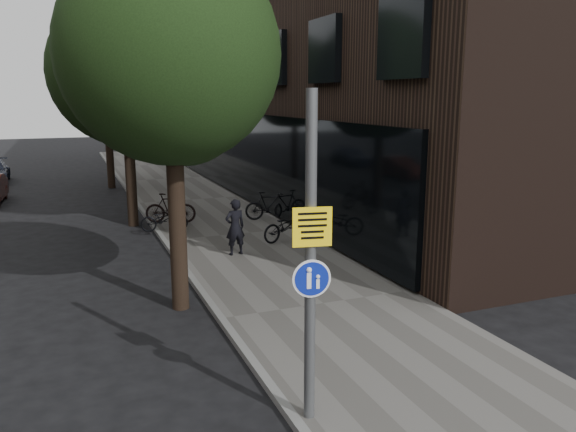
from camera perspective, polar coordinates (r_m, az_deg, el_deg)
ground at (r=9.54m, az=11.12°, el=-16.21°), size 120.00×120.00×0.00m
sidewalk at (r=18.23m, az=-5.38°, el=-2.01°), size 4.50×60.00×0.12m
curb_edge at (r=17.76m, az=-12.37°, el=-2.61°), size 0.15×60.00×0.13m
building_right_dark_brick at (r=32.16m, az=2.85°, el=20.14°), size 12.00×40.00×18.00m
street_tree_near at (r=11.84m, az=-11.61°, el=14.87°), size 4.40×4.40×7.50m
street_tree_mid at (r=20.25m, az=-16.08°, el=13.41°), size 5.00×5.00×7.80m
street_tree_far at (r=29.21m, az=-17.98°, el=12.75°), size 5.00×5.00×7.80m
signpost at (r=7.38m, az=2.29°, el=-4.55°), size 0.51×0.15×4.46m
pedestrian at (r=15.70m, az=-5.40°, el=-1.12°), size 0.62×0.45×1.58m
parked_bike_facade_near at (r=17.23m, az=-0.12°, el=-0.99°), size 1.89×1.14×0.94m
parked_bike_facade_far at (r=20.14m, az=-1.95°, el=1.06°), size 1.78×0.88×1.03m
parked_bike_curb_near at (r=18.87m, az=-12.46°, el=-0.32°), size 1.60×0.78×0.81m
parked_bike_curb_far at (r=20.05m, az=-11.85°, el=0.79°), size 1.82×1.06×1.05m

